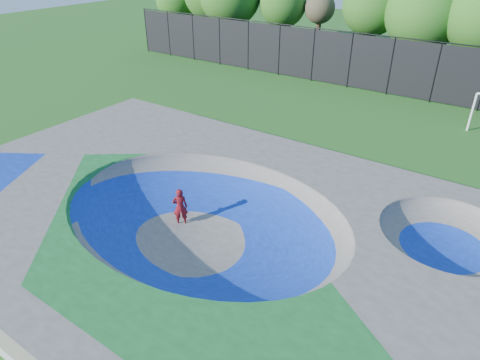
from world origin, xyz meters
name	(u,v)px	position (x,y,z in m)	size (l,w,h in m)	color
ground	(204,242)	(0.00, 0.00, 0.00)	(120.00, 120.00, 0.00)	#1E5617
skate_deck	(203,225)	(0.00, 0.00, 0.75)	(22.00, 14.00, 1.50)	gray
skater	(180,207)	(-1.45, 0.40, 0.79)	(0.58, 0.38, 1.58)	red
skateboard	(182,223)	(-1.45, 0.40, 0.03)	(0.78, 0.22, 0.05)	black
fence	(391,65)	(0.00, 21.00, 2.10)	(48.09, 0.09, 4.04)	black
treeline	(434,12)	(1.07, 25.94, 5.13)	(53.39, 7.94, 8.40)	#4A3A25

